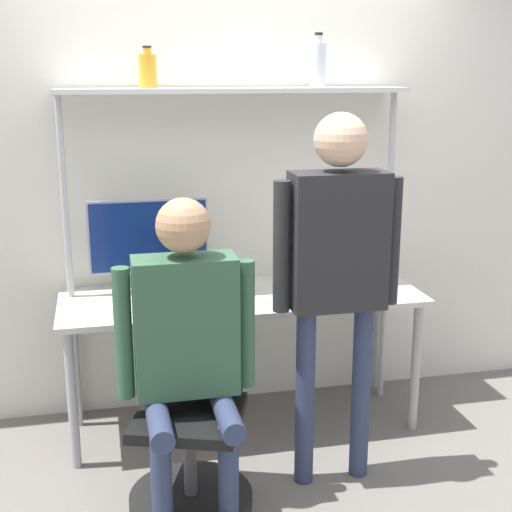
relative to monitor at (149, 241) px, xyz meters
name	(u,v)px	position (x,y,z in m)	size (l,w,h in m)	color
ground_plane	(256,454)	(0.47, -0.52, -1.04)	(12.00, 12.00, 0.00)	slate
wall_back	(228,175)	(0.47, 0.20, 0.31)	(8.00, 0.06, 2.70)	silver
desk	(242,308)	(0.47, -0.17, -0.35)	(1.93, 0.67, 0.76)	beige
shelf_unit	(235,134)	(0.47, 0.00, 0.56)	(1.83, 0.31, 1.84)	silver
monitor	(149,241)	(0.00, 0.00, 0.00)	(0.64, 0.24, 0.51)	#B7B7BC
laptop	(177,292)	(0.12, -0.25, -0.21)	(0.33, 0.25, 0.24)	#BCBCC1
cell_phone	(224,300)	(0.36, -0.26, -0.27)	(0.07, 0.15, 0.01)	#264C8C
office_chair	(192,445)	(0.10, -0.85, -0.76)	(0.59, 0.59, 0.91)	black
person_seated	(187,333)	(0.08, -0.89, -0.20)	(0.61, 0.48, 1.42)	#2D3856
person_standing	(337,253)	(0.78, -0.81, 0.10)	(0.60, 0.24, 1.75)	#2D3856
bottle_clear	(318,64)	(0.93, 0.00, 0.92)	(0.09, 0.09, 0.28)	silver
bottle_amber	(148,70)	(0.03, 0.00, 0.89)	(0.09, 0.09, 0.21)	gold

